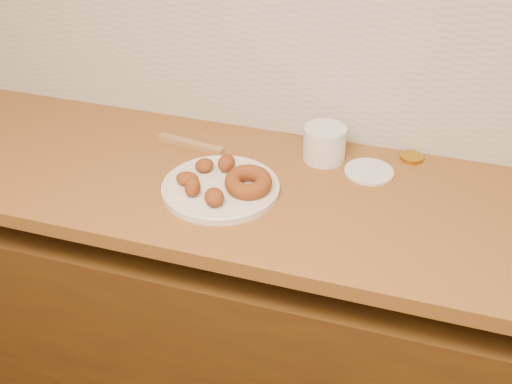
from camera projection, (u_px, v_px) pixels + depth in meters
base_cabinet at (359, 350)px, 1.85m from camera, size 3.60×0.60×0.77m
butcher_block at (138, 170)px, 1.74m from camera, size 2.30×0.62×0.04m
backsplash at (408, 45)px, 1.63m from camera, size 3.60×0.02×0.60m
donut_plate at (221, 188)px, 1.62m from camera, size 0.30×0.30×0.02m
ring_donut at (248, 182)px, 1.59m from camera, size 0.16×0.16×0.05m
fried_dough_chunks at (207, 178)px, 1.60m from camera, size 0.16×0.22×0.05m
plastic_tub at (325, 143)px, 1.73m from camera, size 0.15×0.15×0.09m
tub_lid at (369, 172)px, 1.69m from camera, size 0.13×0.13×0.01m
brass_jar_lid at (412, 157)px, 1.75m from camera, size 0.06×0.06×0.01m
wooden_utensil at (191, 144)px, 1.80m from camera, size 0.20×0.05×0.02m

